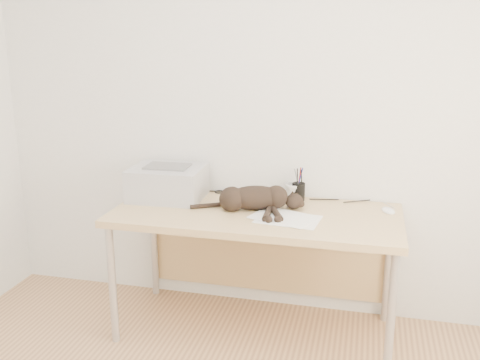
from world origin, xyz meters
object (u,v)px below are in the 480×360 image
(printer, at_px, (168,182))
(cat, at_px, (252,199))
(mug, at_px, (294,192))
(pen_cup, at_px, (298,191))
(desk, at_px, (259,229))
(mouse, at_px, (388,209))

(printer, relative_size, cat, 0.68)
(printer, distance_m, cat, 0.56)
(cat, xyz_separation_m, mug, (0.20, 0.25, -0.01))
(cat, relative_size, pen_cup, 3.28)
(printer, height_order, cat, printer)
(pen_cup, bearing_deg, desk, -137.40)
(desk, bearing_deg, mouse, 7.25)
(printer, relative_size, pen_cup, 2.22)
(desk, relative_size, mouse, 14.67)
(cat, bearing_deg, pen_cup, 31.96)
(printer, relative_size, mug, 4.11)
(desk, relative_size, printer, 3.66)
(pen_cup, relative_size, mouse, 1.81)
(mug, bearing_deg, cat, -128.17)
(cat, bearing_deg, mouse, -3.64)
(printer, distance_m, pen_cup, 0.78)
(cat, height_order, mug, cat)
(mug, distance_m, mouse, 0.56)
(mouse, bearing_deg, desk, 162.66)
(desk, height_order, pen_cup, pen_cup)
(mug, height_order, mouse, mug)
(desk, relative_size, mug, 15.02)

